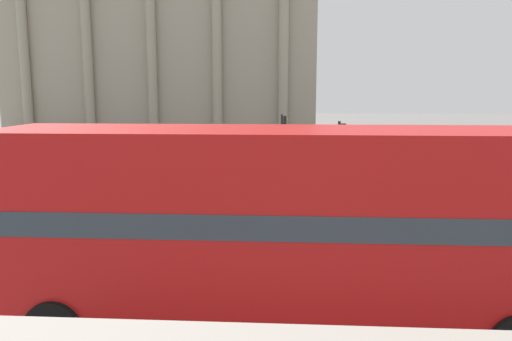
{
  "coord_description": "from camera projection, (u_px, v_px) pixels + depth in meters",
  "views": [
    {
      "loc": [
        -0.55,
        -2.59,
        4.77
      ],
      "look_at": [
        -1.68,
        15.37,
        1.84
      ],
      "focal_mm": 35.0,
      "sensor_mm": 36.0,
      "label": 1
    }
  ],
  "objects": [
    {
      "name": "traffic_light_far",
      "position": [
        283.0,
        134.0,
        29.43
      ],
      "size": [
        0.42,
        0.24,
        3.34
      ],
      "color": "black",
      "rests_on": "ground_plane"
    },
    {
      "name": "pedestrian_red",
      "position": [
        467.0,
        167.0,
        25.11
      ],
      "size": [
        0.32,
        0.32,
        1.61
      ],
      "rotation": [
        0.0,
        0.0,
        4.54
      ],
      "color": "#282B33",
      "rests_on": "ground_plane"
    },
    {
      "name": "pedestrian_grey",
      "position": [
        269.0,
        147.0,
        32.81
      ],
      "size": [
        0.32,
        0.32,
        1.78
      ],
      "rotation": [
        0.0,
        0.0,
        1.04
      ],
      "color": "#282B33",
      "rests_on": "ground_plane"
    },
    {
      "name": "traffic_light_mid",
      "position": [
        340.0,
        148.0,
        21.77
      ],
      "size": [
        0.42,
        0.24,
        3.42
      ],
      "color": "black",
      "rests_on": "ground_plane"
    },
    {
      "name": "pedestrian_olive",
      "position": [
        397.0,
        159.0,
        27.91
      ],
      "size": [
        0.32,
        0.32,
        1.6
      ],
      "rotation": [
        0.0,
        0.0,
        4.14
      ],
      "color": "#282B33",
      "rests_on": "ground_plane"
    },
    {
      "name": "double_decker_bus",
      "position": [
        281.0,
        221.0,
        9.59
      ],
      "size": [
        10.87,
        2.72,
        4.04
      ],
      "rotation": [
        0.0,
        0.0,
        -0.11
      ],
      "color": "black",
      "rests_on": "ground_plane"
    },
    {
      "name": "pedestrian_yellow",
      "position": [
        159.0,
        233.0,
        13.35
      ],
      "size": [
        0.32,
        0.32,
        1.68
      ],
      "rotation": [
        0.0,
        0.0,
        4.64
      ],
      "color": "#282B33",
      "rests_on": "ground_plane"
    },
    {
      "name": "plaza_building_left",
      "position": [
        168.0,
        48.0,
        53.14
      ],
      "size": [
        31.46,
        13.93,
        18.21
      ],
      "color": "#A39984",
      "rests_on": "ground_plane"
    },
    {
      "name": "car_maroon",
      "position": [
        373.0,
        211.0,
        16.91
      ],
      "size": [
        4.2,
        1.93,
        1.35
      ],
      "rotation": [
        0.0,
        0.0,
        4.42
      ],
      "color": "black",
      "rests_on": "ground_plane"
    }
  ]
}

